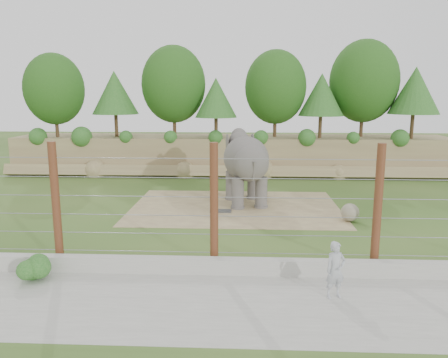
{
  "coord_description": "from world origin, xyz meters",
  "views": [
    {
      "loc": [
        0.93,
        -17.57,
        5.44
      ],
      "look_at": [
        0.0,
        2.0,
        1.6
      ],
      "focal_mm": 35.0,
      "sensor_mm": 36.0,
      "label": 1
    }
  ],
  "objects_px": {
    "stone_ball": "(350,212)",
    "barrier_fence": "(214,207)",
    "elephant": "(246,169)",
    "zookeeper": "(335,270)"
  },
  "relations": [
    {
      "from": "elephant",
      "to": "barrier_fence",
      "type": "xyz_separation_m",
      "value": [
        -1.0,
        -8.29,
        0.23
      ]
    },
    {
      "from": "elephant",
      "to": "stone_ball",
      "type": "distance_m",
      "value": 5.55
    },
    {
      "from": "elephant",
      "to": "stone_ball",
      "type": "bearing_deg",
      "value": -44.48
    },
    {
      "from": "elephant",
      "to": "zookeeper",
      "type": "xyz_separation_m",
      "value": [
        2.39,
        -10.23,
        -0.98
      ]
    },
    {
      "from": "zookeeper",
      "to": "barrier_fence",
      "type": "bearing_deg",
      "value": 130.94
    },
    {
      "from": "stone_ball",
      "to": "elephant",
      "type": "bearing_deg",
      "value": 146.77
    },
    {
      "from": "barrier_fence",
      "to": "zookeeper",
      "type": "bearing_deg",
      "value": -29.65
    },
    {
      "from": "elephant",
      "to": "zookeeper",
      "type": "relative_size",
      "value": 2.79
    },
    {
      "from": "barrier_fence",
      "to": "zookeeper",
      "type": "height_order",
      "value": "barrier_fence"
    },
    {
      "from": "stone_ball",
      "to": "barrier_fence",
      "type": "bearing_deg",
      "value": -135.81
    }
  ]
}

